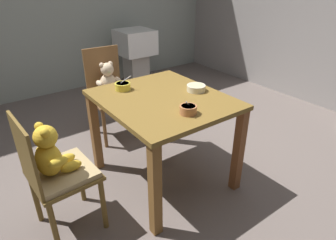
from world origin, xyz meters
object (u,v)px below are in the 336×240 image
at_px(porridge_bowl_terracotta_near_right, 188,109).
at_px(sink_basin, 135,50).
at_px(dining_table, 163,112).
at_px(teddy_chair_near_front, 54,165).
at_px(teddy_chair_near_left, 109,89).
at_px(porridge_bowl_yellow_near_left, 123,86).
at_px(porridge_bowl_cream_far_center, 196,88).

bearing_deg(porridge_bowl_terracotta_near_right, sink_basin, 157.56).
relative_size(dining_table, teddy_chair_near_front, 1.16).
height_order(teddy_chair_near_front, teddy_chair_near_left, teddy_chair_near_left).
height_order(porridge_bowl_terracotta_near_right, sink_basin, porridge_bowl_terracotta_near_right).
xyz_separation_m(porridge_bowl_yellow_near_left, porridge_bowl_terracotta_near_right, (0.65, 0.14, 0.00)).
distance_m(teddy_chair_near_left, porridge_bowl_yellow_near_left, 0.70).
relative_size(teddy_chair_near_left, porridge_bowl_cream_far_center, 6.19).
relative_size(porridge_bowl_yellow_near_left, porridge_bowl_cream_far_center, 0.85).
xyz_separation_m(teddy_chair_near_front, teddy_chair_near_left, (-1.00, 0.87, -0.01)).
relative_size(dining_table, teddy_chair_near_left, 1.11).
bearing_deg(dining_table, sink_basin, 154.94).
bearing_deg(porridge_bowl_cream_far_center, teddy_chair_near_left, -163.53).
xyz_separation_m(dining_table, teddy_chair_near_front, (0.06, -0.87, -0.09)).
relative_size(porridge_bowl_cream_far_center, sink_basin, 0.17).
height_order(porridge_bowl_yellow_near_left, porridge_bowl_terracotta_near_right, porridge_bowl_yellow_near_left).
xyz_separation_m(dining_table, sink_basin, (-2.05, 0.96, -0.07)).
distance_m(porridge_bowl_cream_far_center, porridge_bowl_terracotta_near_right, 0.42).
height_order(teddy_chair_near_left, porridge_bowl_cream_far_center, teddy_chair_near_left).
relative_size(dining_table, porridge_bowl_cream_far_center, 6.86).
height_order(teddy_chair_near_front, sink_basin, teddy_chair_near_front).
height_order(dining_table, porridge_bowl_terracotta_near_right, porridge_bowl_terracotta_near_right).
bearing_deg(sink_basin, teddy_chair_near_left, -41.12).
relative_size(dining_table, porridge_bowl_terracotta_near_right, 8.70).
xyz_separation_m(teddy_chair_near_front, porridge_bowl_yellow_near_left, (-0.37, 0.70, 0.25)).
distance_m(dining_table, porridge_bowl_terracotta_near_right, 0.37).
height_order(dining_table, teddy_chair_near_left, teddy_chair_near_left).
height_order(dining_table, porridge_bowl_cream_far_center, porridge_bowl_cream_far_center).
distance_m(teddy_chair_near_front, porridge_bowl_terracotta_near_right, 0.93).
xyz_separation_m(porridge_bowl_cream_far_center, porridge_bowl_terracotta_near_right, (0.28, -0.32, 0.01)).
xyz_separation_m(teddy_chair_near_left, porridge_bowl_cream_far_center, (1.00, 0.29, 0.25)).
distance_m(teddy_chair_near_front, teddy_chair_near_left, 1.33).
xyz_separation_m(teddy_chair_near_left, porridge_bowl_terracotta_near_right, (1.28, -0.02, 0.26)).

